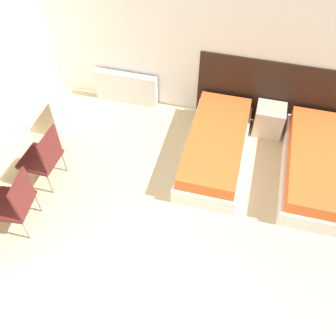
{
  "coord_description": "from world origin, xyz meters",
  "views": [
    {
      "loc": [
        0.76,
        -0.72,
        4.2
      ],
      "look_at": [
        0.0,
        2.23,
        0.55
      ],
      "focal_mm": 40.0,
      "sensor_mm": 36.0,
      "label": 1
    }
  ],
  "objects_px": {
    "bed_near_door": "(315,166)",
    "chair_near_notebook": "(15,201)",
    "bed_near_window": "(215,147)",
    "laptop": "(1,126)",
    "chair_near_laptop": "(44,156)",
    "nightstand": "(269,120)"
  },
  "relations": [
    {
      "from": "chair_near_notebook",
      "to": "laptop",
      "type": "xyz_separation_m",
      "value": [
        -0.55,
        0.84,
        0.34
      ]
    },
    {
      "from": "chair_near_laptop",
      "to": "bed_near_window",
      "type": "bearing_deg",
      "value": 27.37
    },
    {
      "from": "bed_near_window",
      "to": "laptop",
      "type": "relative_size",
      "value": 6.15
    },
    {
      "from": "chair_near_laptop",
      "to": "laptop",
      "type": "height_order",
      "value": "laptop"
    },
    {
      "from": "chair_near_laptop",
      "to": "nightstand",
      "type": "bearing_deg",
      "value": 34.28
    },
    {
      "from": "nightstand",
      "to": "chair_near_notebook",
      "type": "relative_size",
      "value": 0.51
    },
    {
      "from": "bed_near_window",
      "to": "bed_near_door",
      "type": "relative_size",
      "value": 1.0
    },
    {
      "from": "bed_near_window",
      "to": "chair_near_laptop",
      "type": "height_order",
      "value": "chair_near_laptop"
    },
    {
      "from": "nightstand",
      "to": "chair_near_laptop",
      "type": "relative_size",
      "value": 0.51
    },
    {
      "from": "nightstand",
      "to": "chair_near_notebook",
      "type": "xyz_separation_m",
      "value": [
        -2.87,
        -2.51,
        0.25
      ]
    },
    {
      "from": "bed_near_window",
      "to": "chair_near_laptop",
      "type": "distance_m",
      "value": 2.4
    },
    {
      "from": "bed_near_door",
      "to": "chair_near_notebook",
      "type": "distance_m",
      "value": 3.99
    },
    {
      "from": "chair_near_laptop",
      "to": "chair_near_notebook",
      "type": "distance_m",
      "value": 0.75
    },
    {
      "from": "laptop",
      "to": "chair_near_notebook",
      "type": "bearing_deg",
      "value": -56.84
    },
    {
      "from": "nightstand",
      "to": "laptop",
      "type": "height_order",
      "value": "laptop"
    },
    {
      "from": "bed_near_door",
      "to": "laptop",
      "type": "xyz_separation_m",
      "value": [
        -4.13,
        -0.9,
        0.61
      ]
    },
    {
      "from": "laptop",
      "to": "bed_near_window",
      "type": "bearing_deg",
      "value": 18.03
    },
    {
      "from": "bed_near_window",
      "to": "bed_near_door",
      "type": "bearing_deg",
      "value": 0.0
    },
    {
      "from": "bed_near_door",
      "to": "bed_near_window",
      "type": "bearing_deg",
      "value": 180.0
    },
    {
      "from": "bed_near_window",
      "to": "chair_near_notebook",
      "type": "distance_m",
      "value": 2.79
    },
    {
      "from": "chair_near_notebook",
      "to": "bed_near_window",
      "type": "bearing_deg",
      "value": 32.83
    },
    {
      "from": "bed_near_window",
      "to": "laptop",
      "type": "height_order",
      "value": "laptop"
    }
  ]
}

